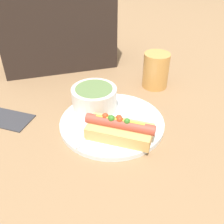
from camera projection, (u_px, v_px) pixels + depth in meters
ground_plane at (112, 124)px, 0.67m from camera, size 4.00×4.00×0.00m
dinner_plate at (112, 123)px, 0.67m from camera, size 0.26×0.26×0.01m
hot_dog at (122, 129)px, 0.60m from camera, size 0.16×0.14×0.06m
soup_bowl at (94, 97)px, 0.69m from camera, size 0.12×0.12×0.06m
spoon at (97, 120)px, 0.66m from camera, size 0.10×0.13×0.01m
drinking_glass at (156, 70)px, 0.80m from camera, size 0.08×0.08×0.11m
napkin at (6, 118)px, 0.69m from camera, size 0.15×0.14×0.01m
seated_diner at (55, 11)px, 0.86m from camera, size 0.38×0.17×0.45m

